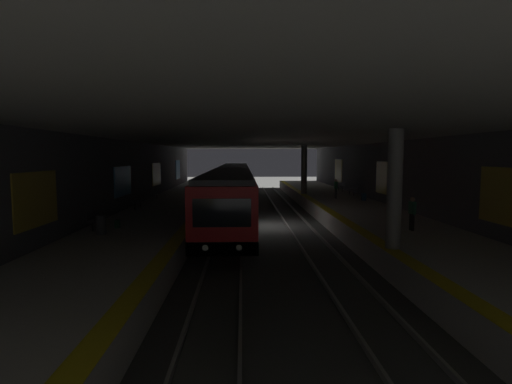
# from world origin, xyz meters

# --- Properties ---
(ground_plane) EXTENTS (120.00, 120.00, 0.00)m
(ground_plane) POSITION_xyz_m (0.00, 0.00, 0.00)
(ground_plane) COLOR #42423F
(track_left) EXTENTS (60.00, 1.53, 0.16)m
(track_left) POSITION_xyz_m (0.00, -2.20, 0.08)
(track_left) COLOR gray
(track_left) RESTS_ON ground
(track_right) EXTENTS (60.00, 1.53, 0.16)m
(track_right) POSITION_xyz_m (0.00, 2.20, 0.08)
(track_right) COLOR gray
(track_right) RESTS_ON ground
(platform_left) EXTENTS (60.00, 5.30, 1.06)m
(platform_left) POSITION_xyz_m (0.00, -6.55, 0.53)
(platform_left) COLOR beige
(platform_left) RESTS_ON ground
(platform_right) EXTENTS (60.00, 5.30, 1.06)m
(platform_right) POSITION_xyz_m (0.00, 6.55, 0.53)
(platform_right) COLOR beige
(platform_right) RESTS_ON ground
(wall_left) EXTENTS (60.00, 0.56, 5.60)m
(wall_left) POSITION_xyz_m (0.03, -9.45, 2.80)
(wall_left) COLOR #56565B
(wall_left) RESTS_ON ground
(wall_right) EXTENTS (60.00, 0.56, 5.60)m
(wall_right) POSITION_xyz_m (0.05, 9.45, 2.80)
(wall_right) COLOR #56565B
(wall_right) RESTS_ON ground
(ceiling_slab) EXTENTS (60.00, 19.40, 0.40)m
(ceiling_slab) POSITION_xyz_m (0.00, 0.00, 5.80)
(ceiling_slab) COLOR beige
(ceiling_slab) RESTS_ON wall_left
(pillar_near) EXTENTS (0.56, 0.56, 4.55)m
(pillar_near) POSITION_xyz_m (-10.57, -4.35, 3.33)
(pillar_near) COLOR gray
(pillar_near) RESTS_ON platform_left
(pillar_far) EXTENTS (0.56, 0.56, 4.55)m
(pillar_far) POSITION_xyz_m (10.99, -4.35, 3.33)
(pillar_far) COLOR gray
(pillar_far) RESTS_ON platform_left
(metro_train) EXTENTS (35.34, 2.83, 3.49)m
(metro_train) POSITION_xyz_m (7.35, 2.20, 2.02)
(metro_train) COLOR red
(metro_train) RESTS_ON track_right
(bench_left_near) EXTENTS (1.70, 0.47, 0.86)m
(bench_left_near) POSITION_xyz_m (9.46, -8.53, 1.57)
(bench_left_near) COLOR #262628
(bench_left_near) RESTS_ON platform_left
(bench_left_mid) EXTENTS (1.70, 0.47, 0.86)m
(bench_left_mid) POSITION_xyz_m (13.44, -8.53, 1.57)
(bench_left_mid) COLOR #262628
(bench_left_mid) RESTS_ON platform_left
(bench_right_near) EXTENTS (1.70, 0.47, 0.86)m
(bench_right_near) POSITION_xyz_m (-6.12, 8.53, 1.57)
(bench_right_near) COLOR #262628
(bench_right_near) RESTS_ON platform_right
(bench_right_mid) EXTENTS (1.70, 0.47, 0.86)m
(bench_right_mid) POSITION_xyz_m (1.03, 8.53, 1.57)
(bench_right_mid) COLOR #262628
(bench_right_mid) RESTS_ON platform_right
(bench_right_far) EXTENTS (1.70, 0.47, 0.86)m
(bench_right_far) POSITION_xyz_m (6.17, 8.53, 1.57)
(bench_right_far) COLOR #262628
(bench_right_far) RESTS_ON platform_right
(person_waiting_near) EXTENTS (0.60, 0.22, 1.60)m
(person_waiting_near) POSITION_xyz_m (-7.10, -6.63, 1.91)
(person_waiting_near) COLOR black
(person_waiting_near) RESTS_ON platform_left
(person_walking_mid) EXTENTS (0.60, 0.22, 1.62)m
(person_walking_mid) POSITION_xyz_m (6.82, -6.36, 1.93)
(person_walking_mid) COLOR #424242
(person_walking_mid) RESTS_ON platform_left
(suitcase_rolling) EXTENTS (0.43, 0.27, 0.88)m
(suitcase_rolling) POSITION_xyz_m (5.28, -8.23, 1.34)
(suitcase_rolling) COLOR navy
(suitcase_rolling) RESTS_ON platform_left
(backpack_on_floor) EXTENTS (0.30, 0.20, 0.40)m
(backpack_on_floor) POSITION_xyz_m (-5.99, 7.57, 1.25)
(backpack_on_floor) COLOR #1E512D
(backpack_on_floor) RESTS_ON platform_right
(trash_bin) EXTENTS (0.44, 0.44, 0.85)m
(trash_bin) POSITION_xyz_m (-7.50, 7.80, 1.48)
(trash_bin) COLOR #595B5E
(trash_bin) RESTS_ON platform_right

